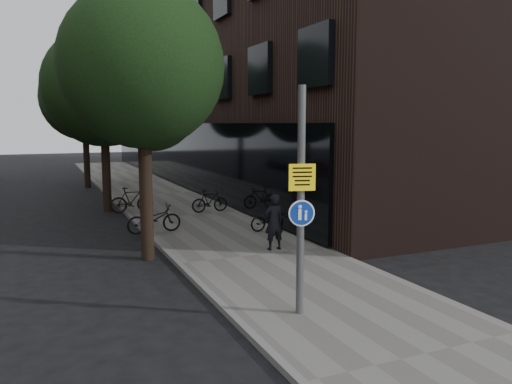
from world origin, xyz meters
TOP-DOWN VIEW (x-y plane):
  - ground at (0.00, 0.00)m, footprint 120.00×120.00m
  - sidewalk at (0.25, 10.00)m, footprint 4.50×60.00m
  - curb_edge at (-2.00, 10.00)m, footprint 0.15×60.00m
  - building_right_dark_brick at (8.50, 22.00)m, footprint 12.00×40.00m
  - street_tree_near at (-2.53, 4.64)m, footprint 4.40×4.40m
  - street_tree_mid at (-2.53, 13.14)m, footprint 5.00×5.00m
  - street_tree_far at (-2.53, 22.14)m, footprint 5.00×5.00m
  - signpost at (-0.78, -1.00)m, footprint 0.49×0.17m
  - pedestrian at (0.91, 3.65)m, footprint 0.61×0.41m
  - parked_bike_facade_near at (2.00, 6.06)m, footprint 1.60×0.56m
  - parked_bike_facade_far at (1.19, 10.36)m, footprint 1.56×0.45m
  - parked_bike_curb_near at (-1.80, 7.33)m, footprint 1.85×0.72m
  - parked_bike_curb_far at (-1.80, 11.54)m, footprint 1.79×0.61m

SIDE VIEW (x-z plane):
  - ground at x=0.00m, z-range 0.00..0.00m
  - sidewalk at x=0.25m, z-range 0.00..0.12m
  - curb_edge at x=-2.00m, z-range 0.00..0.13m
  - parked_bike_facade_near at x=2.00m, z-range 0.12..0.96m
  - parked_bike_facade_far at x=1.19m, z-range 0.12..1.05m
  - parked_bike_curb_near at x=-1.80m, z-range 0.12..1.08m
  - parked_bike_curb_far at x=-1.80m, z-range 0.12..1.18m
  - pedestrian at x=0.91m, z-range 0.12..1.76m
  - signpost at x=-0.78m, z-range 0.14..4.50m
  - street_tree_near at x=-2.53m, z-range 1.36..8.86m
  - street_tree_mid at x=-2.53m, z-range 1.21..9.01m
  - street_tree_far at x=-2.53m, z-range 1.21..9.01m
  - building_right_dark_brick at x=8.50m, z-range 0.00..18.00m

